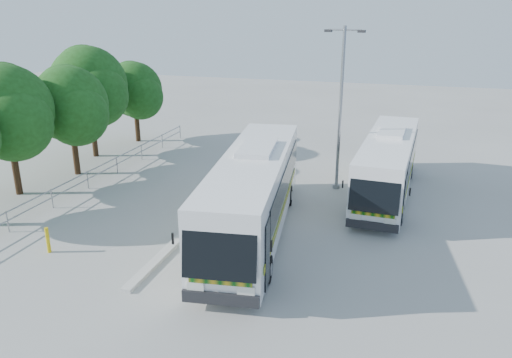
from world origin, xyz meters
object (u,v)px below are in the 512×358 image
(coach_main, at_px, (253,192))
(coach_adjacent, at_px, (388,164))
(tree_far_b, at_px, (7,111))
(tree_far_d, at_px, (90,85))
(lamppost, at_px, (341,103))
(tree_far_e, at_px, (135,90))
(bollard, at_px, (48,240))
(tree_far_c, at_px, (71,104))

(coach_main, xyz_separation_m, coach_adjacent, (5.37, 6.79, -0.22))
(tree_far_b, relative_size, coach_main, 0.53)
(tree_far_d, relative_size, coach_adjacent, 0.64)
(lamppost, bearing_deg, tree_far_e, 168.93)
(tree_far_b, height_order, lamppost, lamppost)
(tree_far_b, relative_size, tree_far_d, 0.95)
(coach_main, height_order, lamppost, lamppost)
(tree_far_e, distance_m, lamppost, 17.06)
(lamppost, bearing_deg, bollard, -121.99)
(tree_far_d, relative_size, lamppost, 0.84)
(tree_far_d, bearing_deg, tree_far_b, -87.77)
(tree_far_e, height_order, coach_main, tree_far_e)
(tree_far_e, xyz_separation_m, coach_main, (13.20, -13.22, -1.93))
(tree_far_b, relative_size, tree_far_c, 1.07)
(bollard, bearing_deg, tree_far_d, 116.18)
(tree_far_d, relative_size, tree_far_e, 1.24)
(tree_far_d, xyz_separation_m, tree_far_e, (0.68, 4.50, -0.93))
(tree_far_d, bearing_deg, tree_far_c, -72.17)
(tree_far_b, xyz_separation_m, tree_far_c, (0.89, 3.90, -0.31))
(tree_far_e, bearing_deg, tree_far_d, -98.63)
(tree_far_d, height_order, bollard, tree_far_d)
(bollard, bearing_deg, coach_main, 29.27)
(tree_far_c, xyz_separation_m, lamppost, (15.37, 2.02, 0.56))
(tree_far_b, distance_m, coach_adjacent, 19.98)
(tree_far_d, xyz_separation_m, coach_adjacent, (19.25, -1.93, -3.08))
(tree_far_b, relative_size, lamppost, 0.80)
(coach_adjacent, xyz_separation_m, lamppost, (-2.69, 0.24, 3.08))
(tree_far_c, bearing_deg, coach_main, -21.57)
(tree_far_d, relative_size, coach_main, 0.56)
(tree_far_d, relative_size, bollard, 6.67)
(tree_far_b, xyz_separation_m, bollard, (6.06, -5.33, -4.02))
(tree_far_c, relative_size, tree_far_e, 1.10)
(coach_adjacent, bearing_deg, tree_far_e, 163.91)
(coach_main, bearing_deg, tree_far_b, 167.86)
(bollard, bearing_deg, tree_far_c, 119.24)
(coach_adjacent, bearing_deg, lamppost, 177.81)
(tree_far_b, distance_m, lamppost, 17.31)
(coach_adjacent, height_order, bollard, coach_adjacent)
(coach_adjacent, bearing_deg, bollard, -136.51)
(tree_far_c, height_order, coach_main, tree_far_c)
(tree_far_c, distance_m, coach_main, 13.84)
(tree_far_c, xyz_separation_m, coach_adjacent, (18.06, 1.77, -2.52))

